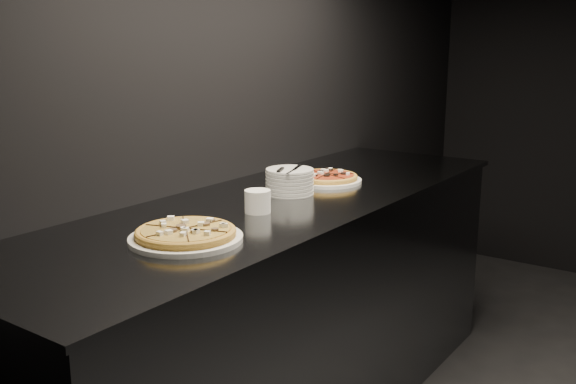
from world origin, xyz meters
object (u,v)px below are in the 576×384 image
Objects in this scene: counter at (283,312)px; cutlery at (289,169)px; pizza_mushroom at (186,234)px; plate_stack at (290,181)px; ramekin at (258,201)px; pizza_tomato at (326,178)px.

cutlery is at bearing 104.15° from counter.
cutlery reaches higher than pizza_mushroom.
plate_stack reaches higher than ramekin.
ramekin reaches higher than pizza_mushroom.
plate_stack is (-0.02, 0.08, 0.51)m from counter.
counter is at bearing -86.86° from pizza_tomato.
counter is 13.35× the size of plate_stack.
plate_stack is at bearing 106.76° from counter.
pizza_tomato is (-0.02, 0.33, 0.48)m from counter.
pizza_mushroom is at bearing -80.95° from plate_stack.
cutlery is at bearing -62.38° from plate_stack.
cutlery is (-0.10, 0.66, 0.08)m from pizza_mushroom.
cutlery is (0.01, -0.01, 0.05)m from plate_stack.
plate_stack is at bearing 99.05° from pizza_mushroom.
cutlery reaches higher than plate_stack.
plate_stack is at bearing 94.80° from cutlery.
pizza_tomato is 0.28m from cutlery.
cutlery is at bearing 98.62° from pizza_mushroom.
plate_stack reaches higher than pizza_mushroom.
ramekin is (0.08, -0.30, -0.01)m from plate_stack.
pizza_mushroom is 4.17× the size of ramekin.
plate_stack is at bearing 104.55° from ramekin.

